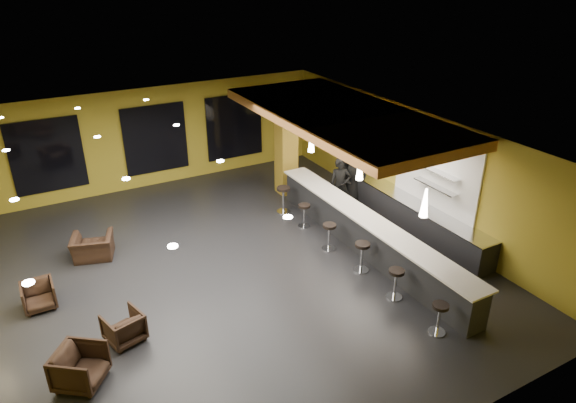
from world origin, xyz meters
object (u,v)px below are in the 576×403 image
pendant_2 (311,141)px  bar_stool_3 (329,233)px  staff_b (345,179)px  armchair_a (80,367)px  column (286,144)px  staff_c (354,175)px  pendant_1 (360,167)px  bar_stool_5 (283,196)px  armchair_d (93,247)px  bar_stool_1 (396,280)px  armchair_c (39,296)px  armchair_b (124,327)px  bar_counter (367,236)px  prep_counter (410,215)px  bar_stool_0 (439,315)px  bar_stool_2 (362,253)px  pendant_0 (425,203)px  bar_stool_4 (304,213)px  staff_a (340,186)px

pendant_2 → bar_stool_3: 3.14m
staff_b → armchair_a: (-9.08, -4.31, -0.41)m
column → staff_c: size_ratio=1.85×
pendant_1 → bar_stool_5: size_ratio=0.81×
column → armchair_d: 6.95m
bar_stool_1 → bar_stool_5: (-0.14, 5.34, 0.05)m
staff_c → armchair_d: 8.32m
armchair_a → armchair_c: (-0.46, 2.96, -0.06)m
armchair_b → armchair_c: (-1.46, 2.12, -0.01)m
bar_counter → armchair_b: 6.75m
prep_counter → armchair_a: prep_counter is taller
armchair_a → bar_stool_0: 7.36m
prep_counter → bar_stool_2: (-2.69, -1.22, 0.09)m
armchair_b → bar_stool_0: size_ratio=1.00×
bar_stool_0 → bar_stool_5: bearing=91.0°
pendant_1 → armchair_d: pendant_1 is taller
armchair_a → bar_stool_3: 7.16m
bar_counter → armchair_a: bearing=-170.3°
bar_counter → armchair_b: bearing=-176.0°
bar_counter → bar_stool_1: bar_counter is taller
column → armchair_a: 9.83m
bar_stool_2 → pendant_1: bearing=60.4°
prep_counter → bar_stool_3: size_ratio=7.66×
pendant_1 → pendant_0: bearing=-90.0°
column → staff_b: column is taller
armchair_a → armchair_b: armchair_a is taller
bar_counter → bar_stool_0: 3.60m
prep_counter → pendant_2: pendant_2 is taller
pendant_1 → pendant_2: bearing=90.0°
pendant_1 → bar_stool_5: bearing=106.7°
bar_counter → bar_stool_4: bar_counter is taller
armchair_b → bar_stool_2: (6.04, -0.24, 0.18)m
bar_stool_4 → bar_stool_0: bearing=-89.5°
bar_counter → bar_stool_0: size_ratio=10.65×
staff_b → armchair_a: size_ratio=1.85×
column → bar_stool_1: bearing=-96.0°
armchair_d → bar_stool_3: 6.46m
armchair_b → bar_stool_4: size_ratio=1.02×
pendant_1 → staff_b: pendant_1 is taller
column → pendant_2: (0.00, -1.60, 0.60)m
staff_a → bar_stool_2: bearing=-89.8°
column → bar_stool_0: (-0.71, -8.13, -1.27)m
armchair_c → armchair_d: (1.51, 1.68, 0.01)m
prep_counter → column: (-2.00, 4.10, 1.32)m
bar_counter → staff_c: size_ratio=4.22×
staff_c → bar_stool_0: staff_c is taller
staff_b → bar_stool_2: bearing=-137.6°
pendant_1 → armchair_b: size_ratio=0.93×
staff_b → staff_a: bearing=-156.1°
bar_stool_1 → bar_stool_2: (0.01, 1.35, 0.02)m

